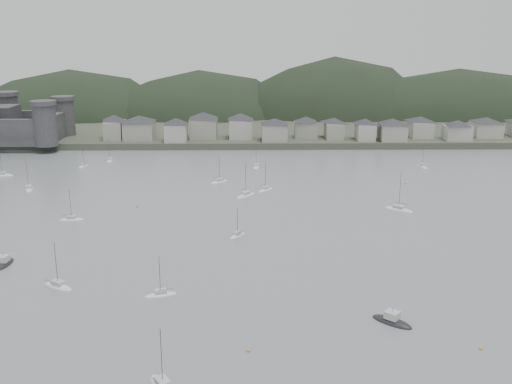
{
  "coord_description": "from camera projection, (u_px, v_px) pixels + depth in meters",
  "views": [
    {
      "loc": [
        -2.28,
        -95.15,
        52.23
      ],
      "look_at": [
        0.0,
        75.0,
        6.0
      ],
      "focal_mm": 41.59,
      "sensor_mm": 36.0,
      "label": 1
    }
  ],
  "objects": [
    {
      "name": "motor_launch_far",
      "position": [
        4.0,
        264.0,
        136.91
      ],
      "size": [
        3.39,
        8.04,
        3.88
      ],
      "rotation": [
        0.0,
        0.0,
        3.07
      ],
      "color": "black",
      "rests_on": "ground"
    },
    {
      "name": "moored_fleet",
      "position": [
        223.0,
        218.0,
        171.32
      ],
      "size": [
        243.52,
        174.66,
        12.67
      ],
      "color": "silver",
      "rests_on": "ground"
    },
    {
      "name": "far_shore_land",
      "position": [
        252.0,
        111.0,
        389.8
      ],
      "size": [
        900.0,
        250.0,
        3.0
      ],
      "primitive_type": "cube",
      "color": "#383D2D",
      "rests_on": "ground"
    },
    {
      "name": "waterfront_town",
      "position": [
        359.0,
        126.0,
        280.83
      ],
      "size": [
        451.48,
        28.46,
        12.92
      ],
      "color": "gray",
      "rests_on": "far_shore_land"
    },
    {
      "name": "ground",
      "position": [
        262.0,
        335.0,
        105.54
      ],
      "size": [
        900.0,
        900.0,
        0.0
      ],
      "primitive_type": "plane",
      "color": "slate",
      "rests_on": "ground"
    },
    {
      "name": "mooring_buoys",
      "position": [
        308.0,
        254.0,
        143.17
      ],
      "size": [
        167.55,
        114.08,
        0.7
      ],
      "color": "#CC8B44",
      "rests_on": "ground"
    },
    {
      "name": "forested_ridge",
      "position": [
        260.0,
        137.0,
        368.51
      ],
      "size": [
        851.55,
        103.94,
        102.57
      ],
      "color": "black",
      "rests_on": "ground"
    },
    {
      "name": "motor_launch_near",
      "position": [
        392.0,
        321.0,
        109.79
      ],
      "size": [
        8.0,
        7.55,
        3.93
      ],
      "rotation": [
        0.0,
        0.0,
        0.85
      ],
      "color": "black",
      "rests_on": "ground"
    }
  ]
}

